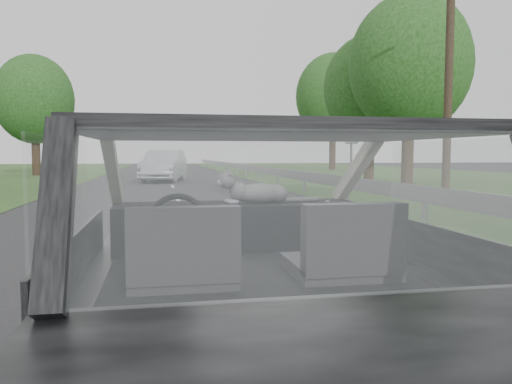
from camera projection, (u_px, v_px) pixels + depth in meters
name	position (u px, v px, depth m)	size (l,w,h in m)	color
subject_car	(255.00, 265.00, 2.69)	(1.80, 4.00, 1.45)	black
dashboard	(238.00, 226.00, 3.29)	(1.58, 0.45, 0.30)	black
driver_seat	(183.00, 249.00, 2.32)	(0.50, 0.72, 0.42)	#222228
passenger_seat	(346.00, 243.00, 2.47)	(0.50, 0.72, 0.42)	#222228
steering_wheel	(178.00, 223.00, 2.92)	(0.36, 0.36, 0.04)	black
cat	(260.00, 192.00, 3.27)	(0.51, 0.16, 0.23)	gray
guardrail	(343.00, 182.00, 13.31)	(0.05, 90.00, 0.32)	gray
other_car	(164.00, 166.00, 24.31)	(1.84, 4.65, 1.53)	silver
highway_sign	(351.00, 159.00, 19.76)	(0.09, 0.91, 2.28)	#1A5827
utility_pole	(449.00, 71.00, 15.97)	(0.26, 0.26, 7.95)	brown
tree_1	(409.00, 93.00, 21.85)	(5.31, 5.31, 8.05)	#173D0E
tree_2	(370.00, 110.00, 25.19)	(4.70, 4.70, 7.12)	#173D0E
tree_3	(333.00, 113.00, 42.99)	(6.40, 6.40, 9.70)	#173D0E
tree_6	(35.00, 117.00, 31.01)	(4.80, 4.80, 7.27)	#173D0E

